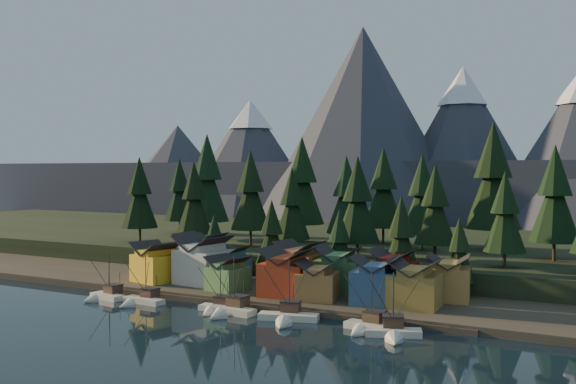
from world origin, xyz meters
The scene contains 45 objects.
ground centered at (0.00, 0.00, 0.00)m, with size 500.00×500.00×0.00m, color black.
shore_strip centered at (0.00, 40.00, 0.75)m, with size 400.00×50.00×1.50m, color #322D24.
hillside centered at (0.00, 90.00, 3.00)m, with size 420.00×100.00×6.00m, color black.
dock centered at (0.00, 16.50, 0.50)m, with size 80.00×4.00×1.00m, color #433B30.
mountain_ridge centered at (-4.20, 213.59, 26.06)m, with size 560.00×190.00×90.00m.
boat_0 centered at (-33.40, 8.33, 2.10)m, with size 8.57×9.10×10.52m.
boat_1 centered at (-23.94, 8.51, 1.94)m, with size 9.46×10.18×10.40m.
boat_2 centered at (-6.66, 9.89, 1.97)m, with size 8.01×8.67×9.98m.
boat_3 centered at (-3.28, 8.91, 2.32)m, with size 9.46×10.17×11.71m.
boat_4 centered at (8.53, 9.37, 2.07)m, with size 11.26×11.74×11.45m.
boat_5 centered at (23.25, 9.68, 2.16)m, with size 9.11×9.68×10.98m.
boat_6 centered at (28.39, 7.87, 2.22)m, with size 9.62×10.16×11.33m.
house_front_0 centered at (-32.48, 23.32, 6.11)m, with size 10.46×10.11×8.77m.
house_front_1 centered at (-21.40, 26.04, 7.06)m, with size 11.35×11.00×10.59m.
house_front_2 centered at (-12.31, 22.07, 5.21)m, with size 8.45×8.50×7.06m.
house_front_3 centered at (1.12, 22.79, 6.46)m, with size 9.84×9.43×9.45m.
house_front_4 centered at (8.24, 22.28, 5.43)m, with size 8.83×9.28×7.49m.
house_front_5 centered at (19.51, 23.60, 6.20)m, with size 9.61×8.96×8.95m.
house_front_6 centered at (26.69, 24.42, 6.09)m, with size 9.18×8.72×8.73m.
house_back_0 centered at (-25.97, 31.54, 6.95)m, with size 9.81×9.45×10.37m.
house_back_1 centered at (-17.63, 31.58, 5.71)m, with size 7.67×7.76×8.01m.
house_back_2 centered at (-2.14, 34.89, 6.47)m, with size 9.52×8.85×9.47m.
house_back_3 centered at (8.51, 31.63, 6.44)m, with size 10.31×9.44×9.40m.
house_back_4 centered at (19.62, 33.25, 6.36)m, with size 8.64×8.31×9.26m.
house_back_5 centered at (30.56, 33.48, 6.09)m, with size 9.09×9.17×8.75m.
tree_hill_0 centered at (-62.00, 52.00, 19.21)m, with size 10.37×10.37×24.16m.
tree_hill_1 centered at (-50.00, 68.00, 23.05)m, with size 13.39×13.39×31.19m.
tree_hill_2 centered at (-40.00, 48.00, 18.46)m, with size 9.79×9.79×22.80m.
tree_hill_3 centered at (-30.00, 60.00, 20.14)m, with size 11.11×11.11×25.87m.
tree_hill_4 centered at (-22.00, 75.00, 22.42)m, with size 12.89×12.89×30.04m.
tree_hill_5 centered at (-12.00, 50.00, 17.55)m, with size 9.07×9.07×21.14m.
tree_hill_6 centered at (-4.00, 65.00, 19.27)m, with size 10.42×10.42×24.28m.
tree_hill_7 centered at (6.00, 48.00, 18.98)m, with size 10.19×10.19×23.75m.
tree_hill_8 centered at (14.00, 72.00, 19.50)m, with size 10.60×10.60×24.69m.
tree_hill_9 centered at (22.00, 55.00, 17.94)m, with size 9.38×9.38×21.85m.
tree_hill_10 centered at (30.00, 80.00, 23.96)m, with size 14.10×14.10×32.85m.
tree_hill_11 centered at (38.00, 50.00, 17.14)m, with size 8.75×8.75×20.39m.
tree_hill_12 centered at (46.00, 66.00, 20.33)m, with size 11.26×11.26×26.22m.
tree_hill_15 centered at (0.00, 82.00, 20.66)m, with size 11.51×11.51×26.82m.
tree_hill_16 centered at (-68.00, 78.00, 19.21)m, with size 10.38×10.38×24.17m.
tree_shore_0 centered at (-28.00, 40.00, 9.41)m, with size 6.22×6.22×14.49m.
tree_shore_1 centered at (-12.00, 40.00, 11.39)m, with size 7.77×7.77×18.10m.
tree_shore_2 centered at (5.00, 40.00, 10.50)m, with size 7.08×7.08×16.49m.
tree_shore_3 centered at (19.00, 40.00, 12.25)m, with size 8.44×8.44×19.67m.
tree_shore_4 centered at (31.00, 40.00, 10.01)m, with size 6.69×6.69×15.59m.
Camera 1 is at (61.01, -88.18, 26.49)m, focal length 40.00 mm.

